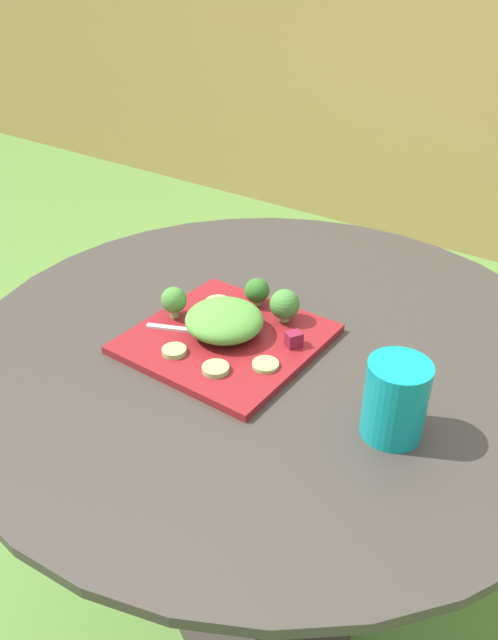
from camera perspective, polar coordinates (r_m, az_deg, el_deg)
The scene contains 14 objects.
ground_plane at distance 1.59m, azimuth 1.53°, elevation -23.87°, with size 12.00×12.00×0.00m, color #568438.
patio_table at distance 1.20m, azimuth 1.89°, elevation -10.00°, with size 1.07×1.07×0.73m.
salad_plate at distance 1.05m, azimuth -2.12°, elevation -1.76°, with size 0.30×0.30×0.01m, color maroon.
drinking_glass at distance 0.87m, azimuth 13.42°, elevation -7.55°, with size 0.09×0.09×0.12m.
fork at distance 1.06m, azimuth -4.76°, elevation -1.05°, with size 0.15×0.08×0.00m.
lettuce_mound at distance 1.04m, azimuth -2.31°, elevation -0.01°, with size 0.14×0.13×0.05m, color #519338.
broccoli_floret_0 at distance 1.12m, azimuth 0.75°, elevation 2.74°, with size 0.05×0.05×0.05m.
broccoli_floret_1 at distance 1.09m, azimuth -7.01°, elevation 1.83°, with size 0.05×0.05×0.06m.
broccoli_floret_2 at distance 1.07m, azimuth 3.40°, elevation 1.43°, with size 0.05×0.05×0.06m.
cucumber_slice_0 at distance 0.97m, azimuth 1.54°, elevation -4.17°, with size 0.04×0.04×0.01m, color #8EB766.
cucumber_slice_1 at distance 1.01m, azimuth -6.98°, elevation -2.87°, with size 0.04×0.04×0.01m, color #8EB766.
cucumber_slice_2 at distance 0.96m, azimuth -3.13°, elevation -4.54°, with size 0.04×0.04×0.01m, color #8EB766.
cucumber_slice_3 at distance 1.14m, azimuth -2.94°, elevation 1.69°, with size 0.05×0.05×0.01m, color #8EB766.
beet_chunk_0 at distance 1.02m, azimuth 4.21°, elevation -1.81°, with size 0.03×0.02×0.03m, color maroon.
Camera 1 is at (0.49, -0.75, 1.32)m, focal length 34.35 mm.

